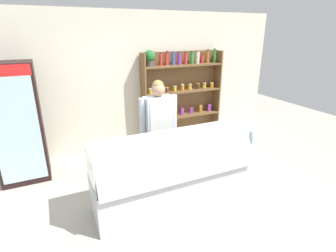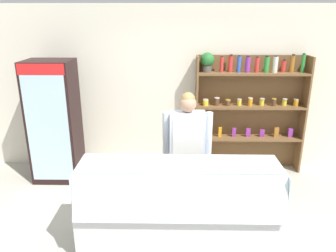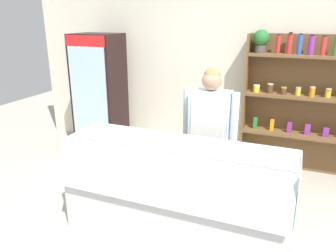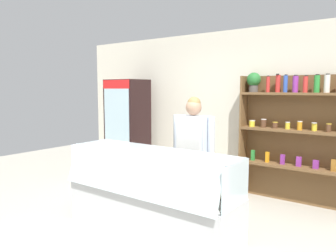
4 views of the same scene
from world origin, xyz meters
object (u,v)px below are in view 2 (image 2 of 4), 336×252
object	(u,v)px
drinks_fridge	(54,122)
deli_display_case	(178,220)
shelving_unit	(247,105)
shop_clerk	(187,143)

from	to	relation	value
drinks_fridge	deli_display_case	distance (m)	2.59
shelving_unit	shop_clerk	xyz separation A→B (m)	(-1.03, -1.26, -0.16)
shelving_unit	deli_display_case	world-z (taller)	shelving_unit
shelving_unit	deli_display_case	size ratio (longest dim) A/B	0.90
shelving_unit	deli_display_case	bearing A→B (deg)	-119.47
drinks_fridge	deli_display_case	size ratio (longest dim) A/B	0.86
drinks_fridge	deli_display_case	xyz separation A→B (m)	(1.91, -1.63, -0.64)
shelving_unit	shop_clerk	world-z (taller)	shelving_unit
drinks_fridge	deli_display_case	world-z (taller)	drinks_fridge
deli_display_case	shop_clerk	distance (m)	1.01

